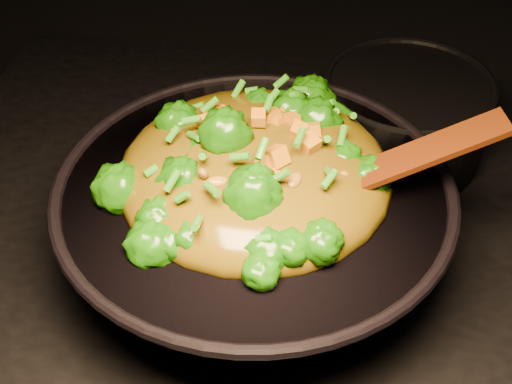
# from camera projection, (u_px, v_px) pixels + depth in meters

# --- Properties ---
(wok) EXTENTS (0.52, 0.52, 0.13)m
(wok) POSITION_uv_depth(u_px,v_px,m) (254.00, 227.00, 0.86)
(wok) COLOR black
(wok) RESTS_ON stovetop
(stir_fry) EXTENTS (0.40, 0.40, 0.11)m
(stir_fry) POSITION_uv_depth(u_px,v_px,m) (255.00, 140.00, 0.79)
(stir_fry) COLOR #1A5F06
(stir_fry) RESTS_ON wok
(spatula) EXTENTS (0.25, 0.12, 0.11)m
(spatula) POSITION_uv_depth(u_px,v_px,m) (387.00, 167.00, 0.77)
(spatula) COLOR #3C1605
(spatula) RESTS_ON wok
(back_pot) EXTENTS (0.26, 0.26, 0.13)m
(back_pot) POSITION_uv_depth(u_px,v_px,m) (404.00, 118.00, 1.02)
(back_pot) COLOR black
(back_pot) RESTS_ON stovetop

